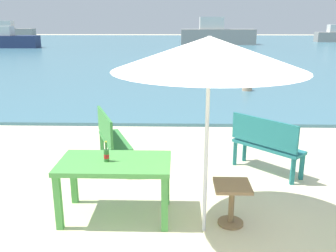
{
  "coord_description": "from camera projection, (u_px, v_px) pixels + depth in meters",
  "views": [
    {
      "loc": [
        -0.44,
        -3.41,
        2.47
      ],
      "look_at": [
        -0.61,
        3.0,
        0.6
      ],
      "focal_mm": 39.33,
      "sensor_mm": 36.0,
      "label": 1
    }
  ],
  "objects": [
    {
      "name": "bench_teal_center",
      "position": [
        266.0,
        142.0,
        5.99
      ],
      "size": [
        1.1,
        1.11,
        0.95
      ],
      "color": "#237275",
      "rests_on": "ground_plane"
    },
    {
      "name": "picnic_table_green",
      "position": [
        115.0,
        169.0,
        4.64
      ],
      "size": [
        1.4,
        0.8,
        0.76
      ],
      "color": "#4C9E47",
      "rests_on": "ground_plane"
    },
    {
      "name": "boat_ferry",
      "position": [
        217.0,
        35.0,
        35.71
      ],
      "size": [
        7.12,
        1.94,
        2.59
      ],
      "color": "gray",
      "rests_on": "sea_water"
    },
    {
      "name": "sea_water",
      "position": [
        183.0,
        47.0,
        32.74
      ],
      "size": [
        120.0,
        50.0,
        0.08
      ],
      "primitive_type": "cube",
      "color": "teal",
      "rests_on": "ground_plane"
    },
    {
      "name": "boat_fishing_trawler",
      "position": [
        9.0,
        32.0,
        46.68
      ],
      "size": [
        6.05,
        1.65,
        2.2
      ],
      "color": "gray",
      "rests_on": "sea_water"
    },
    {
      "name": "boat_barge",
      "position": [
        8.0,
        40.0,
        31.69
      ],
      "size": [
        5.0,
        1.36,
        1.82
      ],
      "color": "navy",
      "rests_on": "sea_water"
    },
    {
      "name": "beer_bottle_amber",
      "position": [
        106.0,
        154.0,
        4.57
      ],
      "size": [
        0.07,
        0.07,
        0.26
      ],
      "color": "#2D662D",
      "rests_on": "picnic_table_green"
    },
    {
      "name": "patio_umbrella",
      "position": [
        209.0,
        54.0,
        3.88
      ],
      "size": [
        2.1,
        2.1,
        2.3
      ],
      "color": "silver",
      "rests_on": "ground_plane"
    },
    {
      "name": "bench_green_right",
      "position": [
        111.0,
        136.0,
        6.31
      ],
      "size": [
        0.77,
        1.25,
        0.95
      ],
      "color": "#3D8C42",
      "rests_on": "ground_plane"
    },
    {
      "name": "side_table_wood",
      "position": [
        232.0,
        198.0,
        4.52
      ],
      "size": [
        0.44,
        0.44,
        0.54
      ],
      "color": "olive",
      "rests_on": "ground_plane"
    },
    {
      "name": "swimmer_person",
      "position": [
        247.0,
        86.0,
        12.74
      ],
      "size": [
        0.34,
        0.34,
        0.41
      ],
      "color": "tan",
      "rests_on": "sea_water"
    }
  ]
}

